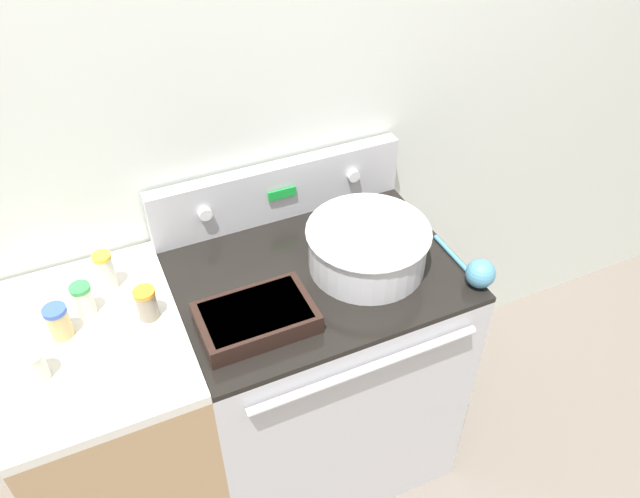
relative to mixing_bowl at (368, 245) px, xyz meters
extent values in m
cube|color=silver|center=(-0.14, 0.39, 0.25)|extent=(8.00, 0.05, 2.50)
cube|color=#BCBCC1|center=(-0.14, 0.04, -0.54)|extent=(0.82, 0.62, 0.90)
cube|color=black|center=(-0.14, 0.04, -0.08)|extent=(0.82, 0.62, 0.02)
cylinder|color=silver|center=(-0.14, -0.29, -0.15)|extent=(0.67, 0.02, 0.02)
cube|color=#BCBCC1|center=(-0.14, 0.33, 0.02)|extent=(0.82, 0.05, 0.19)
cylinder|color=white|center=(-0.39, 0.29, 0.03)|extent=(0.04, 0.02, 0.04)
cylinder|color=white|center=(0.10, 0.29, 0.03)|extent=(0.04, 0.02, 0.04)
cube|color=green|center=(-0.14, 0.29, 0.03)|extent=(0.09, 0.01, 0.03)
cube|color=tan|center=(-0.78, 0.04, -0.54)|extent=(0.47, 0.62, 0.90)
cube|color=silver|center=(-0.78, 0.04, -0.08)|extent=(0.47, 0.62, 0.03)
cylinder|color=silver|center=(0.00, 0.00, -0.01)|extent=(0.34, 0.34, 0.13)
torus|color=silver|center=(0.00, 0.00, 0.05)|extent=(0.36, 0.36, 0.01)
cylinder|color=beige|center=(0.00, 0.00, 0.04)|extent=(0.31, 0.31, 0.02)
cube|color=black|center=(-0.37, -0.09, -0.05)|extent=(0.30, 0.19, 0.06)
cube|color=beige|center=(-0.37, -0.09, -0.03)|extent=(0.26, 0.17, 0.03)
cylinder|color=teal|center=(0.25, -0.09, -0.07)|extent=(0.01, 0.22, 0.01)
sphere|color=teal|center=(0.25, -0.20, -0.03)|extent=(0.08, 0.08, 0.08)
cylinder|color=gray|center=(-0.63, 0.04, -0.02)|extent=(0.05, 0.05, 0.08)
cylinder|color=orange|center=(-0.63, 0.04, 0.02)|extent=(0.06, 0.06, 0.01)
cylinder|color=beige|center=(-0.70, 0.20, -0.01)|extent=(0.05, 0.05, 0.11)
cylinder|color=yellow|center=(-0.70, 0.20, 0.05)|extent=(0.05, 0.05, 0.01)
cylinder|color=beige|center=(-0.77, 0.13, -0.02)|extent=(0.05, 0.05, 0.08)
cylinder|color=green|center=(-0.77, 0.13, 0.03)|extent=(0.05, 0.05, 0.01)
cylinder|color=tan|center=(-0.84, 0.07, -0.02)|extent=(0.06, 0.06, 0.08)
cylinder|color=#3856B7|center=(-0.84, 0.07, 0.03)|extent=(0.06, 0.06, 0.01)
cylinder|color=beige|center=(-0.91, -0.05, -0.02)|extent=(0.06, 0.06, 0.08)
cylinder|color=white|center=(-0.91, -0.05, 0.02)|extent=(0.06, 0.06, 0.01)
camera|label=1|loc=(-0.68, -1.18, 1.15)|focal=35.00mm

